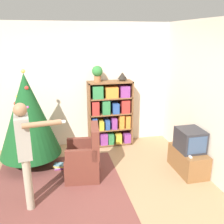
% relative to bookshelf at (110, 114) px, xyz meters
% --- Properties ---
extents(ground_plane, '(14.00, 14.00, 0.00)m').
position_rel_bookshelf_xyz_m(ground_plane, '(-0.68, -1.89, -0.71)').
color(ground_plane, '#9E7A56').
extents(wall_back, '(8.00, 0.10, 2.60)m').
position_rel_bookshelf_xyz_m(wall_back, '(-0.68, 0.25, 0.59)').
color(wall_back, beige).
rests_on(wall_back, ground_plane).
extents(area_rug, '(2.05, 2.18, 0.01)m').
position_rel_bookshelf_xyz_m(area_rug, '(-1.17, -1.49, -0.71)').
color(area_rug, brown).
rests_on(area_rug, ground_plane).
extents(bookshelf, '(0.94, 0.34, 1.42)m').
position_rel_bookshelf_xyz_m(bookshelf, '(0.00, 0.00, 0.00)').
color(bookshelf, brown).
rests_on(bookshelf, ground_plane).
extents(tv_stand, '(0.42, 0.78, 0.41)m').
position_rel_bookshelf_xyz_m(tv_stand, '(1.10, -1.43, -0.51)').
color(tv_stand, brown).
rests_on(tv_stand, ground_plane).
extents(television, '(0.41, 0.47, 0.38)m').
position_rel_bookshelf_xyz_m(television, '(1.10, -1.43, -0.11)').
color(television, '#28282D').
rests_on(television, tv_stand).
extents(game_remote, '(0.04, 0.12, 0.02)m').
position_rel_bookshelf_xyz_m(game_remote, '(0.97, -1.67, -0.29)').
color(game_remote, white).
rests_on(game_remote, tv_stand).
extents(christmas_tree, '(1.11, 1.11, 1.79)m').
position_rel_bookshelf_xyz_m(christmas_tree, '(-1.63, -0.55, 0.25)').
color(christmas_tree, '#4C3323').
rests_on(christmas_tree, ground_plane).
extents(armchair, '(0.63, 0.62, 0.92)m').
position_rel_bookshelf_xyz_m(armchair, '(-0.72, -1.22, -0.39)').
color(armchair, brown).
rests_on(armchair, ground_plane).
extents(standing_person, '(0.67, 0.47, 1.52)m').
position_rel_bookshelf_xyz_m(standing_person, '(-1.56, -1.78, 0.18)').
color(standing_person, '#9E937F').
rests_on(standing_person, ground_plane).
extents(potted_plant, '(0.22, 0.22, 0.33)m').
position_rel_bookshelf_xyz_m(potted_plant, '(-0.27, 0.01, 0.89)').
color(potted_plant, '#935B38').
rests_on(potted_plant, bookshelf).
extents(table_lamp, '(0.20, 0.20, 0.18)m').
position_rel_bookshelf_xyz_m(table_lamp, '(0.26, 0.01, 0.81)').
color(table_lamp, '#473828').
rests_on(table_lamp, bookshelf).
extents(book_pile_near_tree, '(0.23, 0.19, 0.10)m').
position_rel_bookshelf_xyz_m(book_pile_near_tree, '(-1.14, -0.84, -0.66)').
color(book_pile_near_tree, '#843889').
rests_on(book_pile_near_tree, ground_plane).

